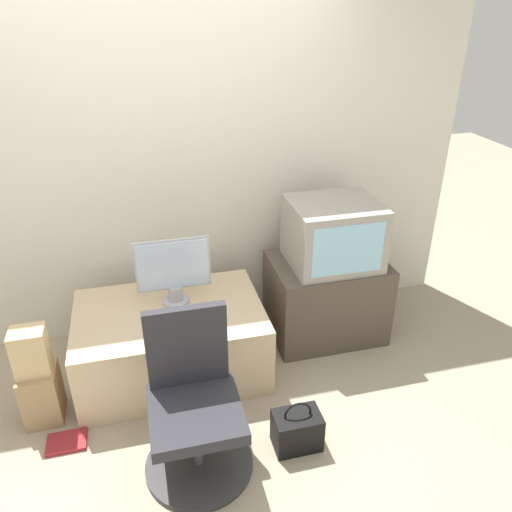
% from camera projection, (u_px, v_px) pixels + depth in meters
% --- Properties ---
extents(ground_plane, '(12.00, 12.00, 0.00)m').
position_uv_depth(ground_plane, '(201.00, 447.00, 2.84)').
color(ground_plane, tan).
extents(wall_back, '(4.40, 0.05, 2.60)m').
position_uv_depth(wall_back, '(161.00, 159.00, 3.37)').
color(wall_back, silver).
rests_on(wall_back, ground_plane).
extents(desk, '(1.20, 0.81, 0.49)m').
position_uv_depth(desk, '(172.00, 341.00, 3.31)').
color(desk, '#CCB289').
rests_on(desk, ground_plane).
extents(side_stand, '(0.81, 0.59, 0.60)m').
position_uv_depth(side_stand, '(326.00, 297.00, 3.68)').
color(side_stand, '#4C4238').
rests_on(side_stand, ground_plane).
extents(main_monitor, '(0.48, 0.18, 0.45)m').
position_uv_depth(main_monitor, '(173.00, 271.00, 3.18)').
color(main_monitor, '#B2B2B7').
rests_on(main_monitor, desk).
extents(keyboard, '(0.29, 0.12, 0.01)m').
position_uv_depth(keyboard, '(184.00, 317.00, 3.12)').
color(keyboard, '#2D2D2D').
rests_on(keyboard, desk).
extents(mouse, '(0.07, 0.03, 0.02)m').
position_uv_depth(mouse, '(214.00, 310.00, 3.18)').
color(mouse, black).
rests_on(mouse, desk).
extents(crt_tv, '(0.60, 0.53, 0.45)m').
position_uv_depth(crt_tv, '(333.00, 234.00, 3.43)').
color(crt_tv, gray).
rests_on(crt_tv, side_stand).
extents(office_chair, '(0.58, 0.58, 0.90)m').
position_uv_depth(office_chair, '(194.00, 410.00, 2.61)').
color(office_chair, '#333333').
rests_on(office_chair, ground_plane).
extents(cardboard_box_lower, '(0.21, 0.24, 0.35)m').
position_uv_depth(cardboard_box_lower, '(42.00, 394.00, 2.97)').
color(cardboard_box_lower, '#A3845B').
rests_on(cardboard_box_lower, ground_plane).
extents(cardboard_box_upper, '(0.19, 0.16, 0.29)m').
position_uv_depth(cardboard_box_upper, '(31.00, 352.00, 2.82)').
color(cardboard_box_upper, '#D1B27F').
rests_on(cardboard_box_upper, cardboard_box_lower).
extents(handbag, '(0.27, 0.18, 0.32)m').
position_uv_depth(handbag, '(297.00, 430.00, 2.80)').
color(handbag, black).
rests_on(handbag, ground_plane).
extents(book, '(0.22, 0.16, 0.02)m').
position_uv_depth(book, '(67.00, 442.00, 2.86)').
color(book, maroon).
rests_on(book, ground_plane).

